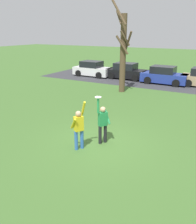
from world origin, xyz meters
name	(u,v)px	position (x,y,z in m)	size (l,w,h in m)	color
ground_plane	(99,143)	(0.00, 0.00, 0.00)	(120.00, 120.00, 0.00)	#426B2D
person_catcher	(103,122)	(0.14, 0.07, 0.98)	(0.53, 0.59, 2.08)	black
person_defender	(79,127)	(-0.45, -0.88, 0.98)	(0.62, 0.66, 2.04)	#3366B7
frisbee_disc	(98,97)	(0.02, -0.12, 2.09)	(0.26, 0.26, 0.02)	white
parked_car_white	(92,69)	(-8.35, 13.66, 0.73)	(4.12, 2.08, 1.59)	white
parked_car_black	(126,72)	(-4.57, 14.03, 0.73)	(4.12, 2.08, 1.59)	black
parked_car_blue	(164,76)	(-0.65, 13.57, 0.73)	(4.12, 2.08, 1.59)	#233893
parking_strip	(162,82)	(-0.84, 13.96, 0.00)	(24.85, 6.40, 0.01)	#38383D
bare_tree_tall	(123,51)	(-2.81, 8.84, 3.18)	(1.60, 1.61, 6.93)	brown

